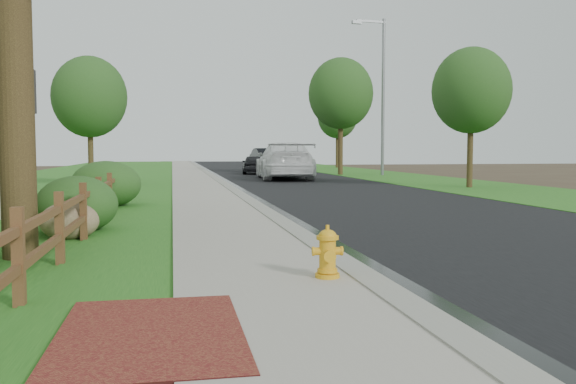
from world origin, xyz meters
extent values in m
plane|color=#3C2D20|center=(0.00, 0.00, 0.00)|extent=(120.00, 120.00, 0.00)
cube|color=black|center=(4.60, 35.00, 0.01)|extent=(8.00, 90.00, 0.02)
cube|color=gray|center=(0.40, 35.00, 0.06)|extent=(0.40, 90.00, 0.12)
cube|color=black|center=(0.75, 35.00, 0.02)|extent=(0.50, 90.00, 0.00)
cube|color=#9C9488|center=(-0.90, 35.00, 0.05)|extent=(2.20, 90.00, 0.10)
cube|color=#215A19|center=(-2.80, 35.00, 0.03)|extent=(1.60, 90.00, 0.06)
cube|color=#215A19|center=(-8.00, 35.00, 0.02)|extent=(9.00, 90.00, 0.04)
cube|color=#215A19|center=(11.50, 35.00, 0.02)|extent=(6.00, 90.00, 0.04)
cube|color=maroon|center=(-2.20, -1.00, 0.06)|extent=(1.60, 2.40, 0.11)
cube|color=#452D17|center=(-3.60, 0.40, 0.55)|extent=(0.12, 0.12, 1.10)
cube|color=#452D17|center=(-3.60, 2.80, 0.55)|extent=(0.12, 0.12, 1.10)
cube|color=#452D17|center=(-3.60, 5.20, 0.55)|extent=(0.12, 0.12, 1.10)
cube|color=#452D17|center=(-3.60, 7.60, 0.55)|extent=(0.12, 0.12, 1.10)
cube|color=#452D17|center=(-3.60, 10.00, 0.55)|extent=(0.12, 0.12, 1.10)
cube|color=#452D17|center=(-3.60, 12.40, 0.55)|extent=(0.12, 0.12, 1.10)
cube|color=#452D17|center=(-3.60, 14.80, 0.55)|extent=(0.12, 0.12, 1.10)
cube|color=#452D17|center=(-3.60, 1.60, 0.45)|extent=(0.08, 2.35, 0.10)
cube|color=#452D17|center=(-3.60, 1.60, 0.85)|extent=(0.08, 2.35, 0.10)
cube|color=#452D17|center=(-3.60, 4.00, 0.45)|extent=(0.08, 2.35, 0.10)
cube|color=#452D17|center=(-3.60, 4.00, 0.85)|extent=(0.08, 2.35, 0.10)
cube|color=#452D17|center=(-3.60, 6.40, 0.45)|extent=(0.08, 2.35, 0.10)
cube|color=#452D17|center=(-3.60, 6.40, 0.85)|extent=(0.08, 2.35, 0.10)
cube|color=#452D17|center=(-3.60, 8.80, 0.45)|extent=(0.08, 2.35, 0.10)
cube|color=#452D17|center=(-3.60, 8.80, 0.85)|extent=(0.08, 2.35, 0.10)
cube|color=#452D17|center=(-3.60, 11.20, 0.45)|extent=(0.08, 2.35, 0.10)
cube|color=#452D17|center=(-3.60, 11.20, 0.85)|extent=(0.08, 2.35, 0.10)
cube|color=#452D17|center=(-3.60, 13.60, 0.45)|extent=(0.08, 2.35, 0.10)
cube|color=#452D17|center=(-3.60, 13.60, 0.85)|extent=(0.08, 2.35, 0.10)
cylinder|color=#322314|center=(-4.30, 3.50, 2.75)|extent=(0.52, 0.52, 5.50)
cylinder|color=gold|center=(-0.10, 0.94, 0.13)|extent=(0.31, 0.31, 0.05)
cylinder|color=gold|center=(-0.10, 0.94, 0.37)|extent=(0.21, 0.21, 0.47)
cylinder|color=gold|center=(-0.10, 0.94, 0.19)|extent=(0.25, 0.25, 0.05)
cylinder|color=gold|center=(-0.10, 0.94, 0.60)|extent=(0.28, 0.28, 0.05)
ellipsoid|color=gold|center=(-0.10, 0.94, 0.62)|extent=(0.23, 0.23, 0.17)
cylinder|color=gold|center=(-0.10, 0.94, 0.73)|extent=(0.05, 0.05, 0.06)
cylinder|color=gold|center=(-0.11, 0.81, 0.40)|extent=(0.14, 0.12, 0.14)
cylinder|color=gold|center=(-0.25, 0.96, 0.43)|extent=(0.13, 0.12, 0.11)
cylinder|color=gold|center=(0.05, 0.93, 0.43)|extent=(0.13, 0.12, 0.11)
imported|color=white|center=(4.25, 27.58, 1.05)|extent=(3.37, 7.28, 2.06)
imported|color=black|center=(3.53, 35.24, 0.69)|extent=(1.98, 4.05, 1.33)
imported|color=black|center=(5.40, 40.88, 0.91)|extent=(2.32, 5.56, 1.79)
cylinder|color=gray|center=(11.47, 31.47, 5.03)|extent=(0.20, 0.20, 10.07)
cube|color=gray|center=(10.58, 31.36, 9.84)|extent=(2.01, 0.38, 0.13)
cube|color=gray|center=(9.58, 31.24, 9.73)|extent=(0.64, 0.32, 0.20)
ellipsoid|color=brown|center=(-3.90, 5.52, 0.36)|extent=(1.31, 1.15, 0.72)
ellipsoid|color=#244E1B|center=(-3.90, 6.49, 0.59)|extent=(1.89, 1.89, 1.17)
ellipsoid|color=#244E1B|center=(-3.90, 12.01, 0.69)|extent=(2.08, 2.08, 1.37)
cylinder|color=#322314|center=(-5.63, 22.54, 1.78)|extent=(0.24, 0.24, 3.57)
ellipsoid|color=#244E1B|center=(-5.63, 22.54, 4.08)|extent=(3.33, 3.33, 3.67)
cylinder|color=#322314|center=(10.88, 18.47, 1.87)|extent=(0.26, 0.26, 3.74)
ellipsoid|color=#244E1B|center=(10.88, 18.47, 4.28)|extent=(3.42, 3.42, 3.76)
cylinder|color=#322314|center=(9.00, 32.77, 2.36)|extent=(0.32, 0.32, 4.72)
ellipsoid|color=#244E1B|center=(9.00, 32.77, 5.40)|extent=(4.27, 4.27, 4.70)
cylinder|color=#322314|center=(13.00, 48.09, 2.07)|extent=(0.28, 0.28, 4.14)
ellipsoid|color=#244E1B|center=(13.00, 48.09, 4.73)|extent=(3.65, 3.65, 4.02)
camera|label=1|loc=(-1.99, -6.37, 1.70)|focal=38.00mm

